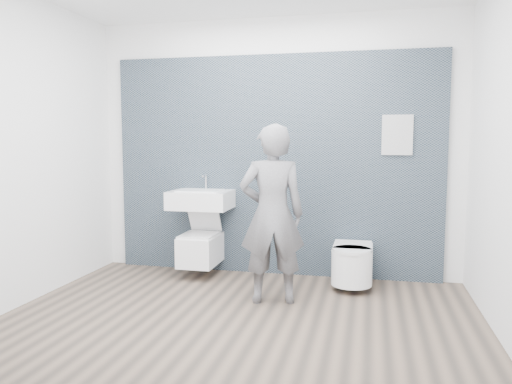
% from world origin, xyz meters
% --- Properties ---
extents(ground, '(4.00, 4.00, 0.00)m').
position_xyz_m(ground, '(0.00, 0.00, 0.00)').
color(ground, brown).
rests_on(ground, ground).
extents(room_shell, '(4.00, 4.00, 4.00)m').
position_xyz_m(room_shell, '(0.00, 0.00, 1.74)').
color(room_shell, silver).
rests_on(room_shell, ground).
extents(tile_wall, '(3.60, 0.06, 2.40)m').
position_xyz_m(tile_wall, '(0.00, 1.47, 0.00)').
color(tile_wall, black).
rests_on(tile_wall, ground).
extents(washbasin, '(0.65, 0.49, 0.49)m').
position_xyz_m(washbasin, '(-0.75, 1.20, 0.84)').
color(washbasin, white).
rests_on(washbasin, ground).
extents(toilet_square, '(0.38, 0.55, 0.70)m').
position_xyz_m(toilet_square, '(-0.75, 1.17, 0.31)').
color(toilet_square, white).
rests_on(toilet_square, ground).
extents(toilet_rounded, '(0.40, 0.68, 0.36)m').
position_xyz_m(toilet_rounded, '(0.88, 1.10, 0.24)').
color(toilet_rounded, white).
rests_on(toilet_rounded, ground).
extents(info_placard, '(0.31, 0.03, 0.41)m').
position_xyz_m(info_placard, '(1.30, 1.43, 0.00)').
color(info_placard, silver).
rests_on(info_placard, ground).
extents(visitor, '(0.67, 0.53, 1.63)m').
position_xyz_m(visitor, '(0.18, 0.48, 0.81)').
color(visitor, slate).
rests_on(visitor, ground).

